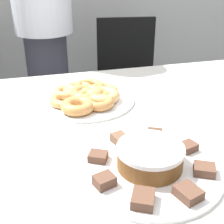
# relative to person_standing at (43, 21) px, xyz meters

# --- Properties ---
(table) EXTENTS (1.55, 1.03, 0.74)m
(table) POSITION_rel_person_standing_xyz_m (0.16, -0.89, -0.26)
(table) COLOR silver
(table) RESTS_ON ground_plane
(person_standing) EXTENTS (0.32, 0.32, 1.73)m
(person_standing) POSITION_rel_person_standing_xyz_m (0.00, 0.00, 0.00)
(person_standing) COLOR #383842
(person_standing) RESTS_ON ground_plane
(office_chair_right) EXTENTS (0.50, 0.50, 0.87)m
(office_chair_right) POSITION_rel_person_standing_xyz_m (0.53, 0.10, -0.51)
(office_chair_right) COLOR black
(office_chair_right) RESTS_ON ground_plane
(plate_cake) EXTENTS (0.38, 0.38, 0.01)m
(plate_cake) POSITION_rel_person_standing_xyz_m (0.18, -1.17, -0.17)
(plate_cake) COLOR white
(plate_cake) RESTS_ON table
(plate_donuts) EXTENTS (0.37, 0.37, 0.01)m
(plate_donuts) POSITION_rel_person_standing_xyz_m (0.10, -0.70, -0.17)
(plate_donuts) COLOR white
(plate_donuts) RESTS_ON table
(frosted_cake) EXTENTS (0.17, 0.17, 0.06)m
(frosted_cake) POSITION_rel_person_standing_xyz_m (0.18, -1.17, -0.14)
(frosted_cake) COLOR brown
(frosted_cake) RESTS_ON plate_cake
(lamington_0) EXTENTS (0.06, 0.07, 0.03)m
(lamington_0) POSITION_rel_person_standing_xyz_m (0.24, -1.04, -0.16)
(lamington_0) COLOR #513828
(lamington_0) RESTS_ON plate_cake
(lamington_1) EXTENTS (0.05, 0.06, 0.03)m
(lamington_1) POSITION_rel_person_standing_xyz_m (0.14, -1.03, -0.16)
(lamington_1) COLOR brown
(lamington_1) RESTS_ON plate_cake
(lamington_2) EXTENTS (0.06, 0.06, 0.02)m
(lamington_2) POSITION_rel_person_standing_xyz_m (0.06, -1.10, -0.16)
(lamington_2) COLOR brown
(lamington_2) RESTS_ON plate_cake
(lamington_3) EXTENTS (0.06, 0.05, 0.03)m
(lamington_3) POSITION_rel_person_standing_xyz_m (0.05, -1.21, -0.16)
(lamington_3) COLOR brown
(lamington_3) RESTS_ON plate_cake
(lamington_4) EXTENTS (0.07, 0.07, 0.02)m
(lamington_4) POSITION_rel_person_standing_xyz_m (0.12, -1.29, -0.16)
(lamington_4) COLOR brown
(lamington_4) RESTS_ON plate_cake
(lamington_5) EXTENTS (0.06, 0.07, 0.02)m
(lamington_5) POSITION_rel_person_standing_xyz_m (0.22, -1.30, -0.16)
(lamington_5) COLOR brown
(lamington_5) RESTS_ON plate_cake
(lamington_6) EXTENTS (0.07, 0.06, 0.02)m
(lamington_6) POSITION_rel_person_standing_xyz_m (0.30, -1.23, -0.16)
(lamington_6) COLOR brown
(lamington_6) RESTS_ON plate_cake
(lamington_7) EXTENTS (0.06, 0.05, 0.02)m
(lamington_7) POSITION_rel_person_standing_xyz_m (0.31, -1.12, -0.16)
(lamington_7) COLOR brown
(lamington_7) RESTS_ON plate_cake
(donut_0) EXTENTS (0.13, 0.13, 0.04)m
(donut_0) POSITION_rel_person_standing_xyz_m (0.10, -0.70, -0.15)
(donut_0) COLOR #C68447
(donut_0) RESTS_ON plate_donuts
(donut_1) EXTENTS (0.10, 0.10, 0.03)m
(donut_1) POSITION_rel_person_standing_xyz_m (0.03, -0.66, -0.15)
(donut_1) COLOR #E5AD66
(donut_1) RESTS_ON plate_donuts
(donut_2) EXTENTS (0.12, 0.12, 0.03)m
(donut_2) POSITION_rel_person_standing_xyz_m (0.02, -0.73, -0.15)
(donut_2) COLOR tan
(donut_2) RESTS_ON plate_donuts
(donut_3) EXTENTS (0.12, 0.12, 0.04)m
(donut_3) POSITION_rel_person_standing_xyz_m (0.05, -0.80, -0.15)
(donut_3) COLOR #D18E4C
(donut_3) RESTS_ON plate_donuts
(donut_4) EXTENTS (0.11, 0.11, 0.03)m
(donut_4) POSITION_rel_person_standing_xyz_m (0.13, -0.78, -0.15)
(donut_4) COLOR #C68447
(donut_4) RESTS_ON plate_donuts
(donut_5) EXTENTS (0.13, 0.13, 0.04)m
(donut_5) POSITION_rel_person_standing_xyz_m (0.16, -0.73, -0.15)
(donut_5) COLOR #E5AD66
(donut_5) RESTS_ON plate_donuts
(donut_6) EXTENTS (0.12, 0.12, 0.03)m
(donut_6) POSITION_rel_person_standing_xyz_m (0.17, -0.68, -0.15)
(donut_6) COLOR #C68447
(donut_6) RESTS_ON plate_donuts
(donut_7) EXTENTS (0.13, 0.13, 0.03)m
(donut_7) POSITION_rel_person_standing_xyz_m (0.13, -0.63, -0.15)
(donut_7) COLOR #C68447
(donut_7) RESTS_ON plate_donuts
(donut_8) EXTENTS (0.12, 0.12, 0.03)m
(donut_8) POSITION_rel_person_standing_xyz_m (0.08, -0.64, -0.15)
(donut_8) COLOR tan
(donut_8) RESTS_ON plate_donuts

